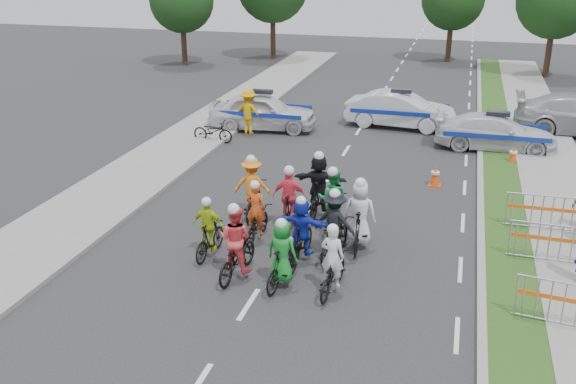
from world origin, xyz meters
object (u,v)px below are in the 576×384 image
(tree_1, at_px, (556,0))
(barrier_1, at_px, (549,244))
(rider_5, at_px, (302,232))
(cone_1, at_px, (513,155))
(barrier_0, at_px, (564,306))
(rider_11, at_px, (319,188))
(marshal_hiviz, at_px, (249,112))
(rider_0, at_px, (332,269))
(police_car_0, at_px, (262,111))
(rider_4, at_px, (334,231))
(cone_0, at_px, (435,176))
(rider_2, at_px, (236,249))
(rider_10, at_px, (252,193))
(rider_9, at_px, (290,205))
(police_car_1, at_px, (400,110))
(rider_6, at_px, (256,220))
(rider_1, at_px, (282,260))
(rider_3, at_px, (209,233))
(barrier_2, at_px, (542,214))
(parked_bike, at_px, (213,131))
(rider_7, at_px, (359,221))
(tree_0, at_px, (181,0))
(police_car_2, at_px, (496,132))

(tree_1, bearing_deg, barrier_1, -95.03)
(rider_5, xyz_separation_m, cone_1, (5.66, 9.55, -0.41))
(barrier_0, xyz_separation_m, barrier_1, (0.00, 3.06, 0.00))
(rider_11, height_order, marshal_hiviz, rider_11)
(rider_0, distance_m, police_car_0, 14.32)
(rider_4, xyz_separation_m, cone_0, (2.22, 6.14, -0.41))
(rider_2, bearing_deg, rider_5, -129.00)
(cone_0, xyz_separation_m, tree_1, (5.40, 21.03, 4.20))
(rider_10, distance_m, barrier_1, 8.26)
(rider_5, bearing_deg, police_car_0, -63.93)
(rider_9, xyz_separation_m, marshal_hiviz, (-4.29, 9.08, 0.22))
(police_car_1, bearing_deg, rider_10, 170.49)
(rider_6, distance_m, rider_10, 1.65)
(rider_1, relative_size, rider_9, 0.93)
(rider_3, xyz_separation_m, barrier_2, (8.45, 3.91, -0.10))
(police_car_1, bearing_deg, rider_2, 177.13)
(rider_9, xyz_separation_m, police_car_0, (-3.95, 9.89, 0.05))
(rider_2, relative_size, parked_bike, 1.15)
(rider_7, bearing_deg, cone_1, -119.44)
(rider_4, relative_size, parked_bike, 1.15)
(rider_3, bearing_deg, barrier_1, -163.36)
(rider_1, xyz_separation_m, tree_0, (-14.51, 26.98, 3.48))
(police_car_2, relative_size, cone_0, 6.71)
(police_car_0, xyz_separation_m, tree_1, (13.14, 15.85, 3.74))
(rider_0, bearing_deg, rider_3, -9.40)
(police_car_2, bearing_deg, tree_0, 54.08)
(rider_1, xyz_separation_m, barrier_1, (6.19, 2.87, -0.14))
(rider_1, bearing_deg, marshal_hiviz, -58.23)
(police_car_0, height_order, cone_0, police_car_0)
(cone_0, bearing_deg, rider_6, -128.47)
(cone_0, bearing_deg, police_car_0, 146.23)
(parked_bike, bearing_deg, tree_1, -35.12)
(rider_7, distance_m, tree_0, 29.38)
(rider_5, height_order, cone_0, rider_5)
(rider_4, bearing_deg, police_car_2, -102.34)
(rider_2, bearing_deg, parked_bike, -59.45)
(rider_3, bearing_deg, police_car_0, -74.65)
(rider_6, bearing_deg, rider_2, 95.28)
(barrier_1, bearing_deg, tree_0, 130.64)
(rider_4, xyz_separation_m, police_car_0, (-5.52, 11.32, 0.04))
(police_car_1, height_order, tree_1, tree_1)
(rider_3, bearing_deg, parked_bike, -64.60)
(rider_10, distance_m, marshal_hiviz, 9.01)
(rider_6, bearing_deg, rider_7, -175.02)
(rider_4, distance_m, rider_7, 0.88)
(police_car_1, bearing_deg, barrier_1, -151.37)
(rider_5, height_order, rider_9, rider_9)
(rider_0, distance_m, rider_3, 3.57)
(rider_2, bearing_deg, rider_10, -71.66)
(police_car_0, bearing_deg, rider_7, -157.24)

